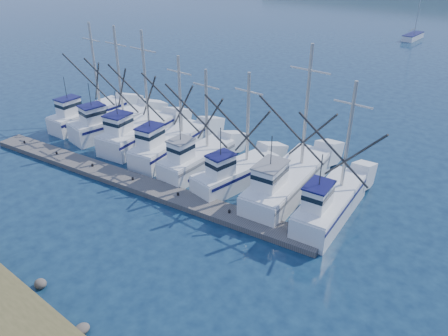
% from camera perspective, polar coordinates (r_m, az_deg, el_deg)
% --- Properties ---
extents(ground, '(500.00, 500.00, 0.00)m').
position_cam_1_polar(ground, '(22.69, -7.08, -15.71)').
color(ground, '#0C1F36').
rests_on(ground, ground).
extents(floating_dock, '(28.10, 5.56, 0.37)m').
position_cam_1_polar(floating_dock, '(31.71, -11.80, -1.82)').
color(floating_dock, '#5F5A55').
rests_on(floating_dock, ground).
extents(trawler_fleet, '(27.70, 9.64, 9.89)m').
position_cam_1_polar(trawler_fleet, '(33.88, -5.12, 2.27)').
color(trawler_fleet, white).
rests_on(trawler_fleet, ground).
extents(sailboat_far, '(1.85, 6.07, 8.10)m').
position_cam_1_polar(sailboat_far, '(85.52, 23.45, 15.48)').
color(sailboat_far, white).
rests_on(sailboat_far, ground).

